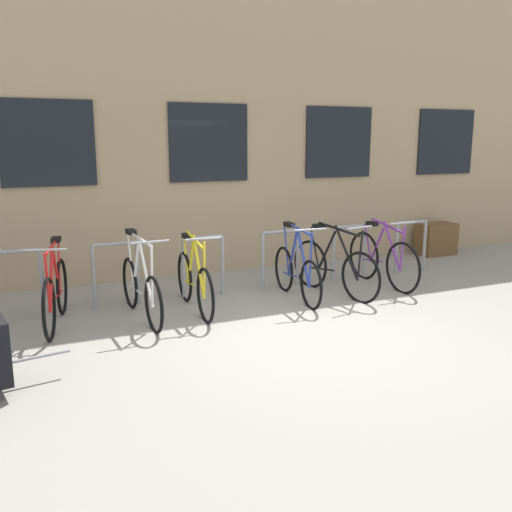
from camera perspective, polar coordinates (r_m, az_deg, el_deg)
The scene contains 10 objects.
ground_plane at distance 6.47m, azimuth 4.90°, elevation -7.75°, with size 42.00×42.00×0.00m, color gray.
storefront_building at distance 11.87m, azimuth -9.77°, elevation 14.91°, with size 28.00×5.94×5.66m.
bike_rack at distance 8.00m, azimuth -1.34°, elevation 0.00°, with size 6.62×0.05×0.86m.
bicycle_blue at distance 7.69m, azimuth 4.17°, elevation -1.65°, with size 0.44×1.62×1.06m.
bicycle_black at distance 7.98m, azimuth 7.98°, elevation -1.13°, with size 0.51×1.72×1.05m.
bicycle_white at distance 6.98m, azimuth -11.68°, elevation -3.20°, with size 0.44×1.76×1.08m.
bicycle_purple at distance 8.60m, azimuth 12.77°, elevation -0.29°, with size 0.44×1.71×1.04m.
bicycle_yellow at distance 7.20m, azimuth -6.32°, elevation -2.60°, with size 0.44×1.69×1.04m.
bicycle_red at distance 7.00m, azimuth -19.77°, elevation -3.57°, with size 0.52×1.66×1.03m.
planter_box at distance 11.18m, azimuth 17.91°, elevation 1.67°, with size 0.70×0.44×0.60m, color brown.
Camera 1 is at (-2.97, -5.33, 2.17)m, focal length 39.19 mm.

